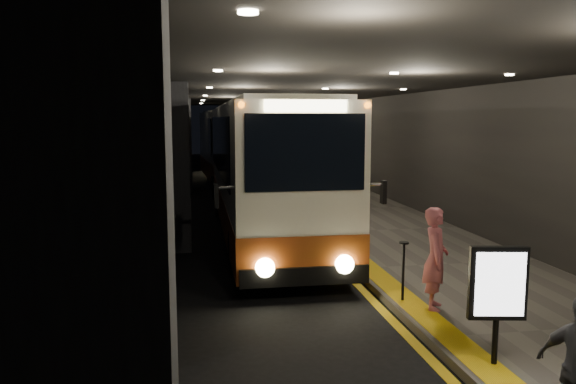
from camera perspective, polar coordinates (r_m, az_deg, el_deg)
ground at (r=11.50m, az=-4.23°, el=-10.16°), size 90.00×90.00×0.00m
lane_line_white at (r=16.31m, az=-12.20°, el=-4.99°), size 0.12×50.00×0.01m
kerb_stripe_yellow at (r=16.62m, az=2.28°, el=-4.58°), size 0.18×50.00×0.01m
sidewalk at (r=17.25m, az=10.13°, el=-4.01°), size 4.50×50.00×0.15m
tactile_strip at (r=16.70m, az=3.97°, el=-4.01°), size 0.50×50.00×0.01m
terminal_wall at (r=17.80m, az=17.22°, el=5.61°), size 0.10×50.00×6.00m
support_columns at (r=14.98m, az=-11.46°, el=2.43°), size 0.80×24.80×4.40m
canopy at (r=16.32m, az=2.89°, el=11.41°), size 9.00×50.00×0.40m
coach_main at (r=16.25m, az=-2.39°, el=1.67°), size 2.57×12.31×3.83m
coach_second at (r=28.27m, az=-5.50°, el=4.08°), size 3.25×12.17×3.78m
coach_third at (r=43.24m, az=-7.15°, el=5.18°), size 2.66×11.81×3.70m
passenger_boarding at (r=10.20m, az=14.76°, el=-6.53°), size 0.66×0.78×1.81m
info_sign at (r=8.11m, az=20.56°, el=-8.93°), size 0.78×0.25×1.65m
stanchion_post at (r=10.58m, az=11.62°, el=-7.95°), size 0.05×0.05×1.09m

